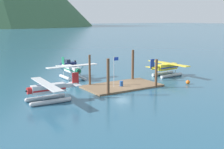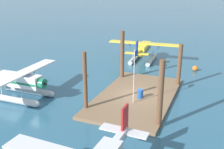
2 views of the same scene
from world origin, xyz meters
name	(u,v)px [view 2 (image 2 of 2)]	position (x,y,z in m)	size (l,w,h in m)	color
ground_plane	(136,98)	(0.00, 0.00, 0.00)	(1200.00, 1200.00, 0.00)	#285670
dock_platform	(136,96)	(0.00, 0.00, 0.15)	(13.05, 7.18, 0.30)	brown
piling_near_left	(160,95)	(-4.91, -3.45, 2.84)	(0.45, 0.45, 5.69)	brown
piling_near_right	(179,66)	(4.76, -3.40, 2.44)	(0.45, 0.45, 4.87)	brown
piling_far_left	(85,82)	(-4.47, 3.38, 2.76)	(0.38, 0.38, 5.53)	brown
piling_far_right	(122,56)	(4.67, 3.26, 2.93)	(0.47, 0.47, 5.86)	brown
flagpole	(135,69)	(-1.71, -0.30, 3.57)	(0.95, 0.10, 5.18)	silver
fuel_drum	(140,94)	(-0.50, -0.56, 0.74)	(0.62, 0.62, 0.88)	#1E4C99
mooring_buoy	(195,68)	(11.30, -4.56, 0.36)	(0.72, 0.72, 0.72)	orange
seaplane_white_bow_left	(20,83)	(-4.44, 10.78, 1.58)	(10.42, 7.98, 3.84)	#B7BABF
seaplane_yellow_stbd_fwd	(143,51)	(13.30, 3.11, 1.58)	(7.97, 10.47, 3.84)	#B7BABF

